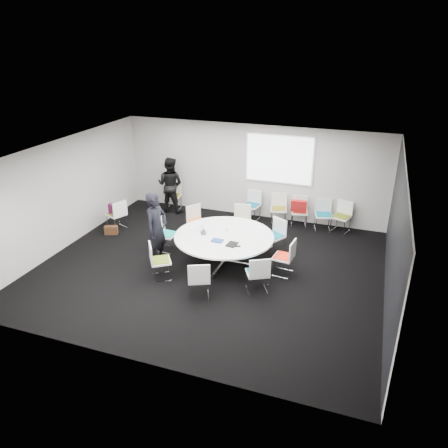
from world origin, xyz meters
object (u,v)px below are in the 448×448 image
(chair_ring_a, at_px, (284,264))
(cup, at_px, (227,229))
(chair_back_a, at_px, (251,211))
(chair_ring_e, at_px, (167,240))
(person_back, at_px, (170,185))
(chair_spare_left, at_px, (117,220))
(chair_back_c, at_px, (299,217))
(chair_person_back, at_px, (173,201))
(maroon_bag, at_px, (116,209))
(chair_back_d, at_px, (323,220))
(conference_table, at_px, (224,242))
(chair_ring_d, at_px, (198,228))
(chair_ring_g, at_px, (199,286))
(chair_back_e, at_px, (341,222))
(person_main, at_px, (157,230))
(chair_ring_b, at_px, (274,242))
(laptop, at_px, (205,232))
(chair_ring_f, at_px, (160,267))
(chair_ring_h, at_px, (257,280))
(chair_ring_c, at_px, (242,227))
(brown_bag, at_px, (111,230))
(chair_back_b, at_px, (278,214))

(chair_ring_a, distance_m, cup, 1.64)
(chair_back_a, bearing_deg, chair_ring_e, 70.28)
(person_back, height_order, cup, person_back)
(chair_ring_e, height_order, chair_spare_left, same)
(chair_back_c, distance_m, chair_person_back, 4.03)
(chair_spare_left, distance_m, maroon_bag, 0.34)
(chair_ring_a, bearing_deg, chair_back_d, -4.43)
(conference_table, distance_m, chair_person_back, 3.92)
(chair_ring_d, relative_size, chair_ring_g, 1.00)
(chair_back_e, bearing_deg, person_main, 59.02)
(chair_ring_b, xyz_separation_m, chair_spare_left, (-4.57, -0.09, 0.00))
(conference_table, xyz_separation_m, chair_ring_g, (0.01, -1.62, -0.28))
(conference_table, xyz_separation_m, laptop, (-0.50, 0.01, 0.18))
(chair_ring_d, height_order, cup, chair_ring_d)
(person_back, distance_m, laptop, 3.45)
(chair_ring_f, height_order, laptop, chair_ring_f)
(chair_ring_e, relative_size, chair_back_c, 1.00)
(chair_ring_e, distance_m, chair_back_d, 4.49)
(chair_ring_a, relative_size, person_back, 0.51)
(chair_back_e, xyz_separation_m, laptop, (-3.00, -2.83, 0.47))
(chair_back_a, relative_size, cup, 9.78)
(conference_table, relative_size, chair_ring_d, 2.72)
(chair_back_d, relative_size, person_back, 0.51)
(chair_back_c, bearing_deg, chair_back_a, -12.91)
(chair_ring_a, relative_size, chair_ring_h, 1.00)
(chair_ring_c, height_order, chair_ring_e, same)
(chair_ring_g, height_order, chair_back_e, same)
(conference_table, distance_m, person_back, 3.80)
(chair_ring_a, xyz_separation_m, chair_ring_c, (-1.54, 1.67, 0.00))
(conference_table, bearing_deg, cup, 95.88)
(chair_spare_left, relative_size, person_back, 0.51)
(chair_ring_c, xyz_separation_m, chair_ring_d, (-1.13, -0.44, 0.00))
(chair_back_d, distance_m, brown_bag, 6.01)
(chair_ring_a, relative_size, chair_ring_e, 1.00)
(chair_ring_c, relative_size, chair_ring_d, 1.00)
(chair_back_b, distance_m, cup, 2.67)
(chair_spare_left, bearing_deg, chair_ring_c, -55.11)
(chair_back_d, xyz_separation_m, person_main, (-3.48, -3.42, 0.65))
(chair_back_c, distance_m, maroon_bag, 5.27)
(chair_back_d, xyz_separation_m, chair_person_back, (-4.72, 0.01, 0.00))
(person_back, bearing_deg, conference_table, 136.17)
(chair_ring_h, bearing_deg, chair_back_b, 67.81)
(chair_ring_f, height_order, brown_bag, chair_ring_f)
(person_back, bearing_deg, maroon_bag, 64.53)
(chair_ring_d, relative_size, chair_ring_h, 1.00)
(conference_table, distance_m, chair_back_b, 2.92)
(chair_back_b, height_order, chair_back_e, same)
(person_main, bearing_deg, brown_bag, 70.25)
(chair_ring_a, height_order, chair_ring_h, same)
(chair_back_d, distance_m, maroon_bag, 5.91)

